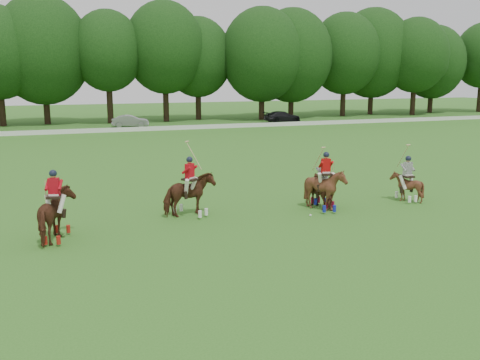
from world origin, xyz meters
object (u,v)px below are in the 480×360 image
object	(u,v)px
car_mid	(130,121)
polo_stripe_a	(323,190)
polo_red_c	(325,189)
polo_stripe_b	(407,186)
polo_red_b	(190,195)
polo_ball	(310,215)
polo_red_a	(56,215)
car_right	(282,117)

from	to	relation	value
car_mid	polo_stripe_a	bearing A→B (deg)	-167.02
polo_red_c	polo_stripe_b	distance (m)	4.24
car_mid	polo_red_b	distance (m)	38.20
car_mid	polo_ball	xyz separation A→B (m)	(1.26, -39.79, -0.61)
polo_red_a	polo_stripe_a	xyz separation A→B (m)	(10.92, 1.05, -0.17)
car_mid	polo_red_b	size ratio (longest dim) A/B	1.32
car_right	polo_red_c	size ratio (longest dim) A/B	1.80
polo_stripe_a	polo_stripe_b	bearing A→B (deg)	-4.42
car_mid	polo_red_a	world-z (taller)	polo_red_a
car_right	polo_red_a	world-z (taller)	polo_red_a
polo_ball	polo_red_b	bearing A→B (deg)	159.26
polo_red_b	polo_red_c	distance (m)	5.70
polo_red_b	polo_stripe_b	world-z (taller)	polo_red_b
polo_red_a	polo_red_b	size ratio (longest dim) A/B	0.84
polo_red_b	polo_stripe_a	size ratio (longest dim) A/B	1.12
car_mid	polo_stripe_b	distance (m)	39.46
car_right	polo_red_a	size ratio (longest dim) A/B	1.80
car_right	polo_red_b	xyz separation A→B (m)	(-21.35, -38.06, 0.24)
polo_red_b	polo_stripe_b	xyz separation A→B (m)	(9.84, -0.86, -0.17)
car_right	polo_stripe_a	distance (m)	41.63
polo_red_a	polo_stripe_a	world-z (taller)	polo_stripe_a
polo_red_a	polo_stripe_b	xyz separation A→B (m)	(15.02, 0.73, -0.19)
polo_red_a	polo_stripe_b	distance (m)	15.04
car_mid	car_right	xyz separation A→B (m)	(18.04, 0.00, 0.00)
polo_red_b	car_right	bearing A→B (deg)	60.71
polo_red_b	polo_red_c	world-z (taller)	polo_red_b
car_right	car_mid	bearing A→B (deg)	87.70
car_mid	polo_ball	size ratio (longest dim) A/B	43.88
polo_red_c	polo_ball	bearing A→B (deg)	-144.89
polo_stripe_a	car_right	bearing A→B (deg)	68.00
car_right	polo_red_a	xyz separation A→B (m)	(-26.52, -39.65, 0.27)
polo_red_b	polo_red_c	xyz separation A→B (m)	(5.61, -0.99, 0.03)
polo_red_c	car_right	bearing A→B (deg)	68.06
car_right	polo_red_a	distance (m)	47.71
polo_red_a	polo_red_b	bearing A→B (deg)	17.13
polo_red_a	polo_stripe_a	distance (m)	10.97
polo_red_a	polo_stripe_a	bearing A→B (deg)	5.50
polo_red_a	polo_red_b	world-z (taller)	polo_red_b
car_right	polo_ball	xyz separation A→B (m)	(-16.78, -39.79, -0.61)
polo_stripe_b	polo_ball	world-z (taller)	polo_stripe_b
car_right	polo_ball	world-z (taller)	car_right
car_mid	polo_red_a	bearing A→B (deg)	177.29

